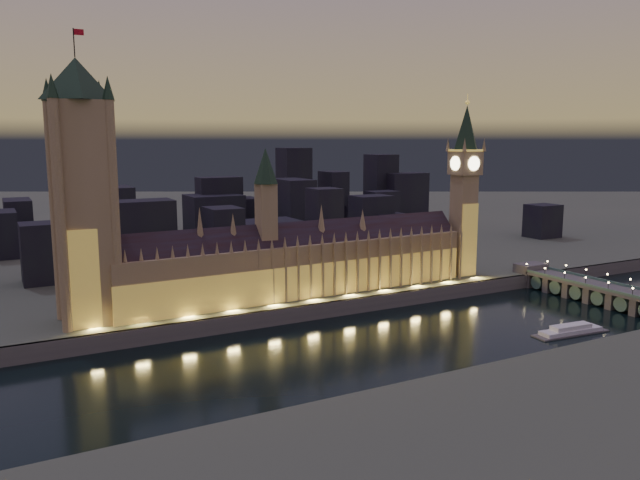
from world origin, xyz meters
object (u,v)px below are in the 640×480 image
elizabeth_tower (465,175)px  westminster_bridge (597,292)px  palace_of_westminster (300,261)px  victoria_tower (82,181)px  river_boat (571,331)px

elizabeth_tower → westminster_bridge: bearing=-57.7°
palace_of_westminster → elizabeth_tower: size_ratio=1.86×
palace_of_westminster → elizabeth_tower: elizabeth_tower is taller
victoria_tower → elizabeth_tower: victoria_tower is taller
river_boat → palace_of_westminster: bearing=133.2°
palace_of_westminster → river_boat: 137.57m
elizabeth_tower → river_boat: (-18.67, -98.79, -67.14)m
westminster_bridge → river_boat: (-60.00, -33.42, -4.43)m
palace_of_westminster → westminster_bridge: (152.67, -65.18, -20.39)m
victoria_tower → westminster_bridge: size_ratio=1.14×
elizabeth_tower → westminster_bridge: (41.33, -65.37, -62.71)m
westminster_bridge → elizabeth_tower: bearing=122.3°
palace_of_westminster → elizabeth_tower: (111.33, 0.19, 42.33)m
palace_of_westminster → river_boat: size_ratio=5.03×
elizabeth_tower → victoria_tower: bearing=180.0°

